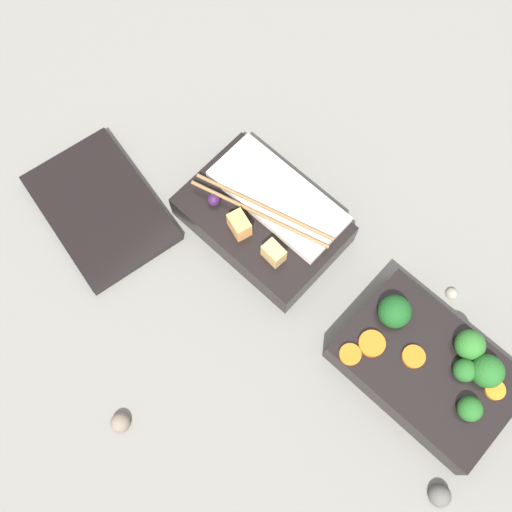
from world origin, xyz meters
TOP-DOWN VIEW (x-y plane):
  - ground_plane at (0.00, 0.00)m, footprint 3.00×3.00m
  - bento_tray_vegetable at (-0.13, 0.00)m, footprint 0.20×0.14m
  - bento_tray_rice at (0.14, -0.01)m, footprint 0.20×0.14m
  - bento_lid at (0.32, 0.12)m, footprint 0.22×0.17m
  - pebble_0 at (-0.10, -0.11)m, footprint 0.02×0.02m
  - pebble_1 at (0.09, 0.29)m, footprint 0.02×0.02m
  - pebble_2 at (-0.23, 0.10)m, footprint 0.03×0.03m

SIDE VIEW (x-z plane):
  - ground_plane at x=0.00m, z-range 0.00..0.00m
  - pebble_0 at x=-0.10m, z-range 0.00..0.01m
  - pebble_1 at x=0.09m, z-range -0.01..0.02m
  - pebble_2 at x=-0.23m, z-range -0.01..0.02m
  - bento_lid at x=0.32m, z-range 0.00..0.02m
  - bento_tray_rice at x=0.14m, z-range -0.01..0.06m
  - bento_tray_vegetable at x=-0.13m, z-range -0.01..0.06m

